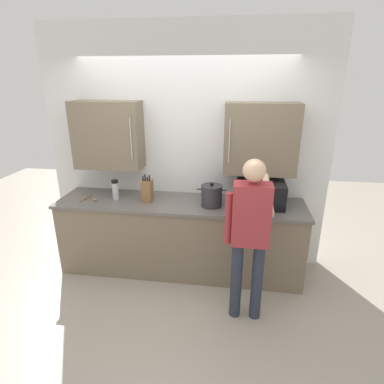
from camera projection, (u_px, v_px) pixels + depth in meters
ground_plane at (165, 317)px, 3.16m from camera, size 9.81×9.81×0.00m
back_wall_tiled at (184, 146)px, 3.78m from camera, size 3.44×0.44×2.88m
counter_unit at (180, 236)px, 3.83m from camera, size 2.90×0.69×0.90m
microwave_oven at (258, 194)px, 3.54m from camera, size 0.54×0.76×0.28m
knife_block at (147, 191)px, 3.67m from camera, size 0.11×0.15×0.33m
stock_pot at (212, 196)px, 3.53m from camera, size 0.34×0.24×0.27m
wooden_spoon at (90, 199)px, 3.74m from camera, size 0.20×0.21×0.02m
thermos_flask at (115, 190)px, 3.73m from camera, size 0.08×0.08×0.23m
person_figure at (250, 229)px, 2.87m from camera, size 0.44×0.58×1.63m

